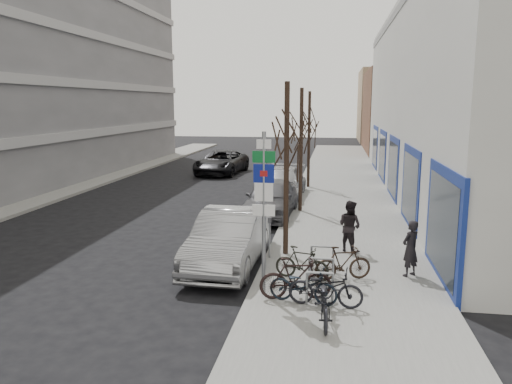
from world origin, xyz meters
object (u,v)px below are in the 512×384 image
(tree_mid, at_px, (301,121))
(pedestrian_near, at_px, (410,248))
(bike_far_inner, at_px, (343,263))
(bike_rack, at_px, (321,270))
(bike_mid_inner, at_px, (302,263))
(bike_near_right, at_px, (296,278))
(bike_mid_curb, at_px, (303,282))
(highway_sign_pole, at_px, (264,204))
(parked_car_back, at_px, (281,184))
(meter_mid, at_px, (287,200))
(bike_far_curb, at_px, (326,284))
(tree_far, at_px, (309,117))
(bike_near_left, at_px, (325,298))
(pedestrian_far, at_px, (350,226))
(meter_back, at_px, (297,180))
(tree_near, at_px, (287,128))
(parked_car_mid, at_px, (271,198))
(parked_car_front, at_px, (229,239))
(meter_front, at_px, (270,233))
(lane_car, at_px, (221,162))

(tree_mid, bearing_deg, pedestrian_near, -66.01)
(bike_far_inner, bearing_deg, tree_mid, -7.25)
(bike_rack, bearing_deg, bike_mid_inner, 130.70)
(bike_near_right, bearing_deg, bike_rack, -45.52)
(bike_mid_curb, bearing_deg, highway_sign_pole, 79.60)
(bike_far_inner, bearing_deg, parked_car_back, -4.97)
(meter_mid, distance_m, bike_far_curb, 9.20)
(tree_far, distance_m, pedestrian_near, 15.31)
(bike_near_left, xyz_separation_m, pedestrian_far, (0.65, 5.47, 0.28))
(meter_back, distance_m, bike_near_right, 14.25)
(tree_near, xyz_separation_m, meter_back, (-0.45, 10.50, -3.19))
(tree_near, relative_size, bike_far_curb, 3.14)
(pedestrian_far, bearing_deg, tree_mid, -31.93)
(tree_near, bearing_deg, tree_mid, 90.00)
(bike_near_right, distance_m, parked_car_mid, 9.54)
(bike_mid_curb, distance_m, parked_car_front, 3.75)
(bike_near_left, bearing_deg, parked_car_mid, 99.37)
(bike_near_right, relative_size, parked_car_mid, 0.37)
(tree_mid, xyz_separation_m, bike_near_left, (1.34, -11.39, -3.40))
(meter_mid, height_order, parked_car_front, parked_car_front)
(bike_mid_curb, distance_m, pedestrian_near, 3.64)
(tree_far, xyz_separation_m, parked_car_front, (-1.61, -14.04, -3.26))
(parked_car_mid, bearing_deg, tree_mid, 37.31)
(meter_front, bearing_deg, tree_mid, 86.32)
(bike_far_curb, bearing_deg, parked_car_back, 15.84)
(bike_near_right, relative_size, parked_car_front, 0.35)
(tree_mid, bearing_deg, bike_mid_inner, -85.65)
(bike_mid_curb, relative_size, parked_car_mid, 0.34)
(tree_near, height_order, bike_mid_inner, tree_near)
(pedestrian_near, bearing_deg, bike_near_right, -7.28)
(tree_near, height_order, bike_far_inner, tree_near)
(bike_far_curb, distance_m, parked_car_back, 14.16)
(tree_mid, xyz_separation_m, bike_mid_inner, (0.67, -8.78, -3.49))
(highway_sign_pole, height_order, bike_mid_inner, highway_sign_pole)
(parked_car_mid, bearing_deg, parked_car_front, -91.24)
(bike_mid_curb, relative_size, pedestrian_far, 0.99)
(bike_mid_curb, bearing_deg, tree_mid, 15.01)
(bike_mid_curb, relative_size, bike_far_inner, 1.05)
(meter_back, height_order, bike_near_left, meter_back)
(highway_sign_pole, distance_m, parked_car_mid, 9.37)
(tree_far, relative_size, parked_car_back, 1.02)
(meter_front, distance_m, parked_car_front, 1.29)
(highway_sign_pole, xyz_separation_m, tree_far, (0.20, 16.51, 1.65))
(meter_mid, xyz_separation_m, parked_car_mid, (-0.75, 0.66, -0.09))
(meter_back, bearing_deg, meter_mid, -90.00)
(bike_far_inner, height_order, parked_car_back, parked_car_back)
(tree_near, bearing_deg, parked_car_mid, 101.97)
(tree_mid, height_order, meter_front, tree_mid)
(bike_near_left, relative_size, parked_car_back, 0.34)
(tree_mid, height_order, lane_car, tree_mid)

